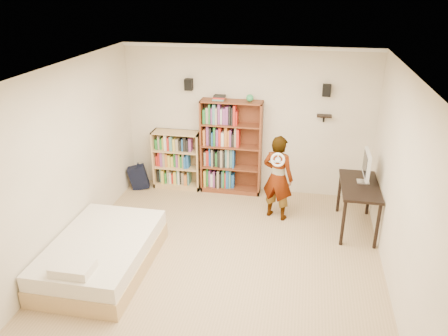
{
  "coord_description": "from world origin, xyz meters",
  "views": [
    {
      "loc": [
        1.0,
        -5.05,
        3.71
      ],
      "look_at": [
        -0.07,
        0.6,
        1.22
      ],
      "focal_mm": 35.0,
      "sensor_mm": 36.0,
      "label": 1
    }
  ],
  "objects_px": {
    "daybed": "(102,250)",
    "person": "(278,178)",
    "computer_desk": "(357,207)",
    "tall_bookshelf": "(231,148)",
    "low_bookshelf": "(177,160)"
  },
  "relations": [
    {
      "from": "low_bookshelf",
      "to": "computer_desk",
      "type": "bearing_deg",
      "value": -16.72
    },
    {
      "from": "person",
      "to": "low_bookshelf",
      "type": "bearing_deg",
      "value": -1.74
    },
    {
      "from": "daybed",
      "to": "person",
      "type": "xyz_separation_m",
      "value": [
        2.26,
        1.89,
        0.44
      ]
    },
    {
      "from": "tall_bookshelf",
      "to": "computer_desk",
      "type": "xyz_separation_m",
      "value": [
        2.21,
        -0.98,
        -0.49
      ]
    },
    {
      "from": "computer_desk",
      "to": "person",
      "type": "relative_size",
      "value": 0.79
    },
    {
      "from": "tall_bookshelf",
      "to": "low_bookshelf",
      "type": "xyz_separation_m",
      "value": [
        -1.04,
        -0.01,
        -0.32
      ]
    },
    {
      "from": "low_bookshelf",
      "to": "person",
      "type": "height_order",
      "value": "person"
    },
    {
      "from": "tall_bookshelf",
      "to": "computer_desk",
      "type": "distance_m",
      "value": 2.47
    },
    {
      "from": "computer_desk",
      "to": "person",
      "type": "distance_m",
      "value": 1.33
    },
    {
      "from": "low_bookshelf",
      "to": "daybed",
      "type": "distance_m",
      "value": 2.75
    },
    {
      "from": "low_bookshelf",
      "to": "person",
      "type": "xyz_separation_m",
      "value": [
        1.97,
        -0.83,
        0.17
      ]
    },
    {
      "from": "tall_bookshelf",
      "to": "person",
      "type": "height_order",
      "value": "tall_bookshelf"
    },
    {
      "from": "tall_bookshelf",
      "to": "computer_desk",
      "type": "relative_size",
      "value": 1.53
    },
    {
      "from": "person",
      "to": "tall_bookshelf",
      "type": "bearing_deg",
      "value": -21.02
    },
    {
      "from": "computer_desk",
      "to": "person",
      "type": "xyz_separation_m",
      "value": [
        -1.28,
        0.14,
        0.33
      ]
    }
  ]
}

